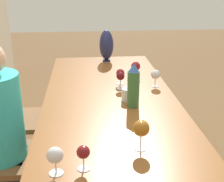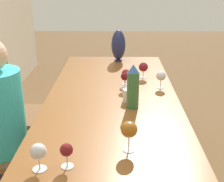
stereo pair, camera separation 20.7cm
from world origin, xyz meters
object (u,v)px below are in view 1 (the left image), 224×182
at_px(wine_glass_5, 83,153).
at_px(person_near, 0,129).
at_px(wine_glass_0, 120,74).
at_px(wine_glass_4, 120,77).
at_px(chair_far, 9,114).
at_px(wine_glass_1, 155,75).
at_px(wine_glass_3, 136,67).
at_px(wine_glass_6, 141,129).
at_px(water_tumbler, 128,95).
at_px(vase, 106,45).
at_px(water_bottle, 133,86).
at_px(wine_glass_2, 55,156).

distance_m(wine_glass_5, person_near, 0.85).
height_order(wine_glass_0, wine_glass_4, wine_glass_4).
relative_size(chair_far, person_near, 0.77).
bearing_deg(wine_glass_0, wine_glass_4, 173.93).
bearing_deg(wine_glass_1, chair_far, 82.35).
bearing_deg(person_near, wine_glass_5, -139.76).
bearing_deg(wine_glass_3, wine_glass_6, 172.03).
relative_size(water_tumbler, vase, 0.28).
height_order(water_tumbler, wine_glass_6, wine_glass_6).
bearing_deg(water_tumbler, chair_far, 65.48).
distance_m(wine_glass_3, wine_glass_5, 1.37).
xyz_separation_m(water_tumbler, wine_glass_3, (0.51, -0.14, 0.05)).
height_order(water_bottle, wine_glass_6, water_bottle).
height_order(water_bottle, wine_glass_5, water_bottle).
bearing_deg(chair_far, wine_glass_4, -101.67).
relative_size(wine_glass_3, wine_glass_5, 1.13).
bearing_deg(wine_glass_5, water_bottle, -26.00).
height_order(wine_glass_1, wine_glass_4, wine_glass_1).
bearing_deg(vase, wine_glass_6, -178.40).
distance_m(wine_glass_0, wine_glass_2, 1.22).
xyz_separation_m(wine_glass_1, wine_glass_4, (-0.03, 0.28, 0.00)).
bearing_deg(person_near, wine_glass_0, -59.21).
bearing_deg(wine_glass_6, wine_glass_0, -0.63).
bearing_deg(wine_glass_6, wine_glass_1, -16.97).
height_order(water_tumbler, chair_far, chair_far).
bearing_deg(chair_far, wine_glass_2, -158.01).
height_order(water_tumbler, wine_glass_1, wine_glass_1).
height_order(water_tumbler, wine_glass_0, wine_glass_0).
bearing_deg(wine_glass_3, vase, 21.28).
bearing_deg(water_tumbler, wine_glass_1, -43.78).
bearing_deg(wine_glass_3, person_near, 123.97).
bearing_deg(chair_far, wine_glass_3, -85.56).
bearing_deg(wine_glass_5, wine_glass_0, -14.83).
xyz_separation_m(wine_glass_4, wine_glass_6, (-0.88, -0.00, 0.02)).
bearing_deg(wine_glass_4, wine_glass_0, -6.07).
bearing_deg(wine_glass_2, water_tumbler, -28.17).
distance_m(wine_glass_6, chair_far, 1.45).
distance_m(water_bottle, vase, 1.15).
height_order(wine_glass_0, wine_glass_3, wine_glass_3).
bearing_deg(wine_glass_1, water_tumbler, 136.22).
bearing_deg(wine_glass_3, water_tumbler, 164.71).
distance_m(water_tumbler, wine_glass_6, 0.64).
bearing_deg(chair_far, person_near, -171.46).
bearing_deg(wine_glass_2, wine_glass_6, -67.73).
xyz_separation_m(wine_glass_4, person_near, (-0.39, 0.82, -0.20)).
bearing_deg(vase, wine_glass_5, 172.49).
distance_m(wine_glass_3, wine_glass_6, 1.16).
xyz_separation_m(vase, person_near, (-1.19, 0.77, -0.26)).
relative_size(wine_glass_5, wine_glass_6, 0.75).
bearing_deg(wine_glass_2, wine_glass_4, -21.44).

